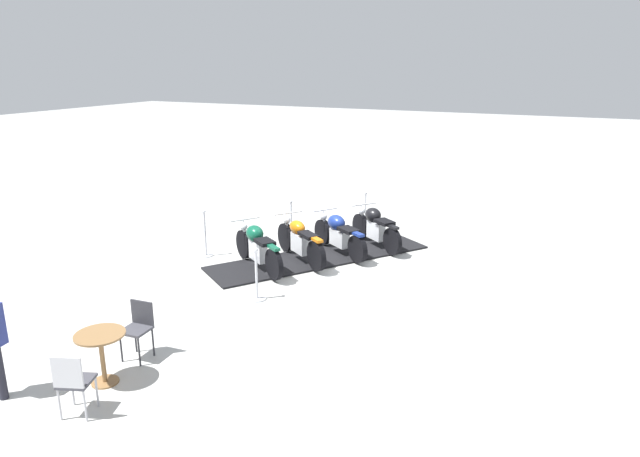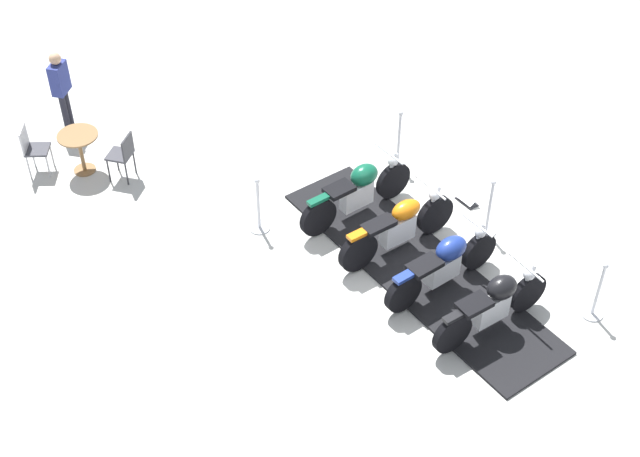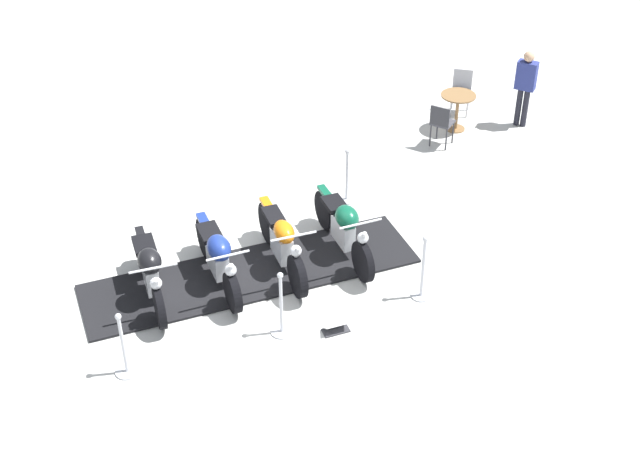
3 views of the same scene
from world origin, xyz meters
name	(u,v)px [view 1 (image 1 of 3)]	position (x,y,z in m)	size (l,w,h in m)	color
ground_plane	(320,258)	(0.00, 0.00, 0.00)	(80.00, 80.00, 0.00)	silver
display_platform	(320,257)	(0.00, 0.00, 0.02)	(5.38, 1.40, 0.04)	black
motorcycle_black	(375,226)	(-0.87, -1.33, 0.55)	(1.74, 1.36, 0.96)	black
motorcycle_navy	(339,233)	(-0.27, -0.46, 0.53)	(1.88, 1.32, 0.94)	black
motorcycle_copper	(300,240)	(0.32, 0.42, 0.52)	(1.89, 1.42, 1.00)	black
motorcycle_forest	(257,246)	(0.94, 1.29, 0.55)	(1.94, 1.36, 0.99)	black
stanchion_right_mid	(291,228)	(1.22, -0.85, 0.35)	(0.34, 0.34, 1.10)	silver
stanchion_right_rear	(206,240)	(2.52, 1.04, 0.40)	(0.31, 0.31, 1.14)	silver
stanchion_right_front	(365,218)	(-0.08, -2.73, 0.33)	(0.34, 0.34, 1.06)	silver
stanchion_left_rear	(257,284)	(0.08, 2.73, 0.32)	(0.35, 0.35, 1.06)	silver
info_placard	(261,241)	(1.87, -0.38, 0.05)	(0.39, 0.44, 0.19)	#333338
cafe_table	(101,346)	(0.49, 6.27, 0.58)	(0.71, 0.71, 0.78)	olive
cafe_chair_near_table	(138,325)	(0.55, 5.45, 0.54)	(0.43, 0.43, 0.91)	#2D2D33
cafe_chair_across_table	(73,380)	(0.20, 7.04, 0.54)	(0.52, 0.52, 0.93)	#B7B7BC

